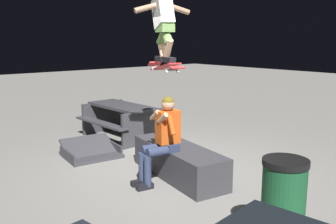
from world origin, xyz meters
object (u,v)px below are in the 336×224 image
at_px(person_sitting_on_ledge, 162,136).
at_px(kicker_ramp, 91,153).
at_px(ledge_box_main, 179,161).
at_px(trash_bin, 283,205).
at_px(skater_airborne, 163,20).
at_px(picnic_table_back, 122,116).
at_px(skateboard, 165,67).

relative_size(person_sitting_on_ledge, kicker_ramp, 1.23).
distance_m(ledge_box_main, trash_bin, 2.38).
distance_m(skater_airborne, picnic_table_back, 3.25).
relative_size(skater_airborne, picnic_table_back, 0.64).
relative_size(ledge_box_main, skateboard, 1.88).
height_order(skater_airborne, kicker_ramp, skater_airborne).
xyz_separation_m(skateboard, kicker_ramp, (1.76, 0.35, -1.70)).
bearing_deg(picnic_table_back, person_sitting_on_ledge, 158.84).
bearing_deg(skater_airborne, kicker_ramp, 12.25).
xyz_separation_m(ledge_box_main, picnic_table_back, (2.61, -0.65, 0.25)).
relative_size(skater_airborne, trash_bin, 1.13).
bearing_deg(person_sitting_on_ledge, trash_bin, 174.21).
bearing_deg(trash_bin, skater_airborne, -9.98).
relative_size(person_sitting_on_ledge, skateboard, 1.30).
height_order(kicker_ramp, picnic_table_back, picnic_table_back).
height_order(picnic_table_back, trash_bin, trash_bin).
distance_m(skateboard, picnic_table_back, 2.94).
relative_size(skateboard, skater_airborne, 0.92).
bearing_deg(ledge_box_main, skateboard, 63.61).
bearing_deg(ledge_box_main, kicker_ramp, 16.52).
distance_m(kicker_ramp, picnic_table_back, 1.48).
distance_m(kicker_ramp, trash_bin, 4.17).
xyz_separation_m(skater_airborne, picnic_table_back, (2.46, -0.83, -1.95)).
xyz_separation_m(ledge_box_main, trash_bin, (-2.29, 0.61, 0.25)).
height_order(person_sitting_on_ledge, picnic_table_back, person_sitting_on_ledge).
relative_size(kicker_ramp, picnic_table_back, 0.63).
bearing_deg(kicker_ramp, trash_bin, 179.19).
xyz_separation_m(kicker_ramp, trash_bin, (-4.14, 0.06, 0.43)).
bearing_deg(kicker_ramp, ledge_box_main, -163.48).
bearing_deg(skateboard, picnic_table_back, -18.58).
bearing_deg(skateboard, kicker_ramp, 11.33).
relative_size(person_sitting_on_ledge, picnic_table_back, 0.77).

